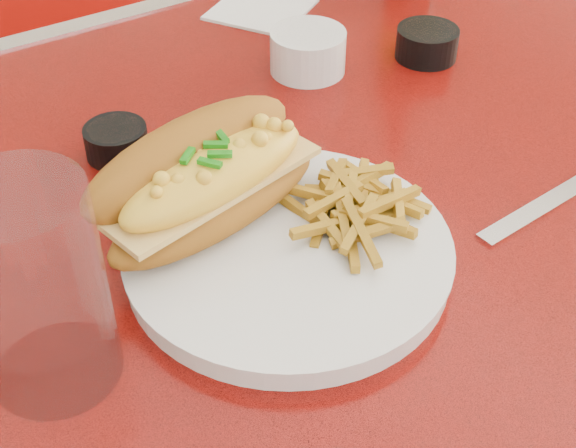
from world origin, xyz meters
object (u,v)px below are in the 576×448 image
dinner_plate (288,253)px  sauce_cup_left (116,140)px  mac_hoagie (206,178)px  fork (315,197)px  booth_bench_far (102,156)px  gravy_ramekin (308,50)px  sauce_cup_right (427,42)px  water_tumbler (37,290)px  diner_table (358,282)px

dinner_plate → sauce_cup_left: 0.22m
dinner_plate → mac_hoagie: 0.09m
dinner_plate → sauce_cup_left: bearing=104.0°
fork → booth_bench_far: bearing=-31.8°
mac_hoagie → fork: (0.09, -0.03, -0.04)m
fork → gravy_ramekin: size_ratio=1.92×
booth_bench_far → sauce_cup_left: size_ratio=17.90×
dinner_plate → sauce_cup_left: sauce_cup_left is taller
dinner_plate → sauce_cup_right: 0.37m
water_tumbler → mac_hoagie: bearing=24.1°
fork → water_tumbler: 0.25m
mac_hoagie → gravy_ramekin: mac_hoagie is taller
diner_table → gravy_ramekin: 0.25m
gravy_ramekin → sauce_cup_right: (0.13, -0.05, -0.01)m
gravy_ramekin → booth_bench_far: bearing=93.9°
dinner_plate → gravy_ramekin: bearing=53.1°
booth_bench_far → water_tumbler: size_ratio=7.79×
mac_hoagie → sauce_cup_left: size_ratio=3.30×
dinner_plate → booth_bench_far: bearing=81.1°
booth_bench_far → fork: (-0.09, -0.85, 0.50)m
diner_table → dinner_plate: size_ratio=3.72×
diner_table → fork: fork is taller
mac_hoagie → booth_bench_far: bearing=65.9°
diner_table → sauce_cup_right: bearing=35.0°
fork → sauce_cup_right: sauce_cup_right is taller
booth_bench_far → gravy_ramekin: (0.04, -0.64, 0.51)m
diner_table → sauce_cup_left: 0.29m
booth_bench_far → fork: 0.99m
mac_hoagie → sauce_cup_left: (-0.02, 0.14, -0.04)m
diner_table → water_tumbler: bearing=-165.9°
fork → water_tumbler: bearing=74.0°
diner_table → gravy_ramekin: (0.04, 0.17, 0.19)m
gravy_ramekin → sauce_cup_right: 0.13m
booth_bench_far → dinner_plate: booth_bench_far is taller
sauce_cup_right → sauce_cup_left: bearing=178.0°
booth_bench_far → sauce_cup_left: booth_bench_far is taller
mac_hoagie → gravy_ramekin: 0.28m
mac_hoagie → fork: bearing=-30.1°
dinner_plate → sauce_cup_right: (0.31, 0.20, 0.01)m
mac_hoagie → fork: size_ratio=1.40×
diner_table → booth_bench_far: (0.00, 0.81, -0.32)m
diner_table → water_tumbler: water_tumbler is taller
sauce_cup_left → sauce_cup_right: size_ratio=0.82×
water_tumbler → sauce_cup_right: bearing=22.0°
sauce_cup_left → water_tumbler: water_tumbler is taller
fork → sauce_cup_left: 0.20m
booth_bench_far → fork: bearing=-95.9°
mac_hoagie → water_tumbler: (-0.16, -0.07, 0.02)m
mac_hoagie → sauce_cup_right: mac_hoagie is taller
booth_bench_far → dinner_plate: size_ratio=3.63×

